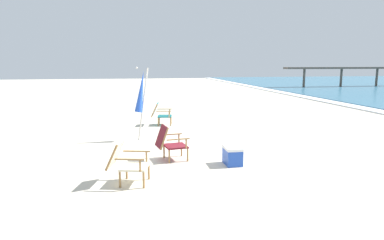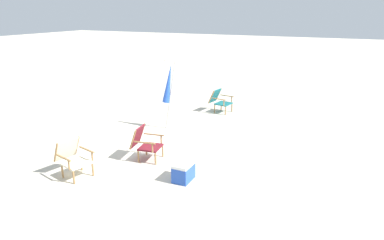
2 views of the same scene
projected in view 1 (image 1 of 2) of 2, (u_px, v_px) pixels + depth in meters
ground_plane at (175, 146)px, 9.22m from camera, size 80.00×80.00×0.00m
beach_chair_mid_center at (126, 161)px, 6.31m from camera, size 0.73×0.84×0.80m
beach_chair_far_center at (169, 142)px, 7.81m from camera, size 0.67×0.76×0.82m
beach_chair_back_left at (160, 113)px, 12.25m from camera, size 0.68×0.81×0.80m
umbrella_furled_blue at (141, 93)px, 9.71m from camera, size 0.32×0.45×2.11m
cooler_box at (232, 155)px, 7.52m from camera, size 0.49×0.35×0.40m
pier_distant at (360, 69)px, 30.74m from camera, size 0.90×14.33×1.83m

